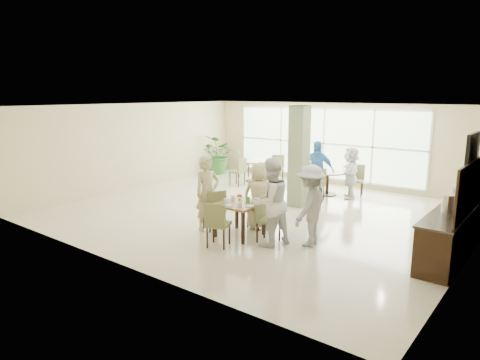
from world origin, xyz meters
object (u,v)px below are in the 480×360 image
Objects in this scene: teen_left at (207,194)px; main_table at (240,207)px; potted_plant at (219,154)px; teen_right at (270,202)px; buffet_counter at (462,219)px; round_table_right at (328,176)px; adult_b at (351,173)px; adult_standing at (295,159)px; round_table_left at (254,165)px; teen_far at (259,196)px; adult_a at (316,171)px; teen_standing at (310,206)px.

main_table is at bearing -65.75° from teen_left.
teen_right is (6.13, -5.51, 0.16)m from potted_plant.
main_table is 0.19× the size of buffet_counter.
adult_b reaches higher than round_table_right.
round_table_right is at bearing -148.61° from teen_right.
adult_standing is (-2.75, 5.64, -0.03)m from teen_right.
round_table_left is at bearing -10.13° from potted_plant.
teen_far is 4.15m from adult_b.
teen_left is (-4.85, -2.48, 0.31)m from buffet_counter.
main_table and round_table_left have the same top height.
adult_b is 2.49m from adult_standing.
potted_plant is at bearing 55.51° from teen_left.
potted_plant is at bearing 169.87° from round_table_left.
adult_a is at bearing -106.00° from teen_far.
round_table_right is 1.85m from adult_standing.
adult_a is (-1.74, 3.55, 0.03)m from teen_standing.
main_table is at bearing -86.96° from round_table_right.
adult_standing is (-5.89, 3.20, 0.34)m from buffet_counter.
teen_far is 0.93× the size of teen_standing.
round_table_left is 7.80m from buffet_counter.
adult_a is (0.62, 4.09, 0.02)m from teen_left.
adult_b is (0.71, 0.85, -0.10)m from adult_a.
teen_left is 5.11m from adult_b.
buffet_counter reaches higher than adult_a.
round_table_left is 3.81m from adult_b.
teen_right is at bearing 136.04° from adult_standing.
buffet_counter is at bearing -29.62° from round_table_right.
teen_right is 6.27m from adult_standing.
potted_plant reaches higher than main_table.
teen_standing is (4.82, -4.67, 0.26)m from round_table_left.
adult_a is 0.99× the size of adult_standing.
adult_standing is at bearing 108.82° from main_table.
main_table is at bearing 67.84° from teen_far.
teen_left is at bearing -172.74° from main_table.
buffet_counter is at bearing -20.47° from round_table_left.
main_table is 0.89m from teen_left.
adult_standing is (-1.64, 0.79, 0.30)m from round_table_right.
main_table is 0.52× the size of adult_a.
adult_a is at bearing 159.14° from buffet_counter.
adult_a is (5.05, -1.47, 0.13)m from potted_plant.
teen_far is (5.30, -4.74, 0.03)m from potted_plant.
adult_a is (0.02, -0.80, 0.29)m from round_table_right.
round_table_right is 0.86m from adult_a.
adult_a reaches higher than teen_far.
round_table_right is at bearing -110.34° from adult_b.
buffet_counter is (4.25, -2.41, -0.04)m from round_table_right.
buffet_counter reaches higher than teen_right.
teen_left is 2.42m from teen_standing.
teen_right reaches higher than teen_left.
teen_right is at bearing -4.57° from main_table.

